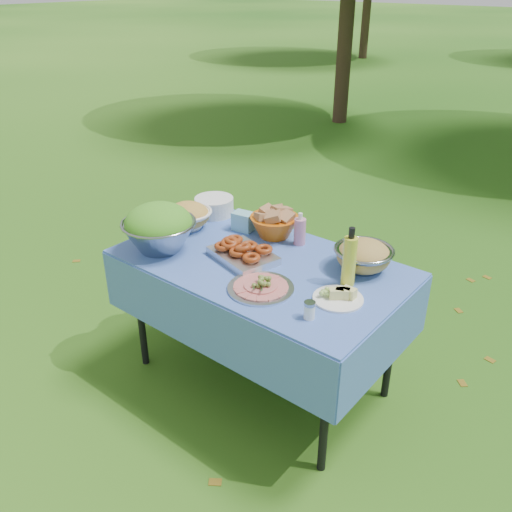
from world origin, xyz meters
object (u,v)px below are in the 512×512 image
at_px(pasta_bowl_steel, 364,255).
at_px(charcuterie_platter, 261,282).
at_px(bread_bowl, 274,221).
at_px(plate_stack, 214,206).
at_px(oil_bottle, 350,257).
at_px(salad_bowl, 159,227).
at_px(picnic_table, 261,323).

bearing_deg(pasta_bowl_steel, charcuterie_platter, -120.16).
bearing_deg(bread_bowl, plate_stack, 177.85).
bearing_deg(oil_bottle, salad_bowl, -162.34).
xyz_separation_m(plate_stack, oil_bottle, (1.06, -0.22, 0.09)).
bearing_deg(bread_bowl, charcuterie_platter, -58.89).
height_order(picnic_table, charcuterie_platter, charcuterie_platter).
height_order(plate_stack, pasta_bowl_steel, pasta_bowl_steel).
bearing_deg(salad_bowl, bread_bowl, 54.07).
height_order(salad_bowl, plate_stack, salad_bowl).
bearing_deg(plate_stack, charcuterie_platter, -33.74).
bearing_deg(bread_bowl, pasta_bowl_steel, -2.85).
relative_size(salad_bowl, pasta_bowl_steel, 1.34).
bearing_deg(pasta_bowl_steel, salad_bowl, -152.90).
xyz_separation_m(pasta_bowl_steel, oil_bottle, (0.02, -0.18, 0.07)).
bearing_deg(bread_bowl, oil_bottle, -19.16).
distance_m(salad_bowl, oil_bottle, 1.01).
bearing_deg(picnic_table, charcuterie_platter, -51.58).
bearing_deg(plate_stack, salad_bowl, -79.22).
distance_m(picnic_table, oil_bottle, 0.70).
relative_size(bread_bowl, pasta_bowl_steel, 0.93).
distance_m(pasta_bowl_steel, charcuterie_platter, 0.54).
relative_size(plate_stack, charcuterie_platter, 0.75).
xyz_separation_m(bread_bowl, charcuterie_platter, (0.30, -0.50, -0.05)).
xyz_separation_m(picnic_table, oil_bottle, (0.46, 0.08, 0.53)).
xyz_separation_m(picnic_table, plate_stack, (-0.60, 0.30, 0.43)).
bearing_deg(bread_bowl, salad_bowl, -125.93).
relative_size(salad_bowl, oil_bottle, 1.32).
distance_m(bread_bowl, pasta_bowl_steel, 0.57).
relative_size(pasta_bowl_steel, oil_bottle, 0.99).
distance_m(salad_bowl, charcuterie_platter, 0.68).
height_order(salad_bowl, charcuterie_platter, salad_bowl).
relative_size(bread_bowl, charcuterie_platter, 0.86).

